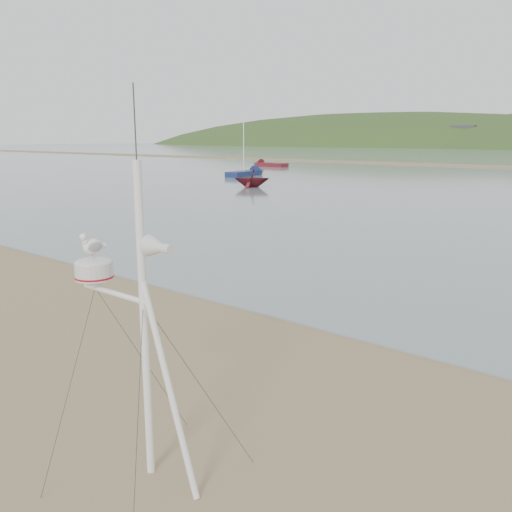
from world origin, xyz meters
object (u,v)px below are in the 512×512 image
Objects in this scene: mast_rig at (141,388)px; dinghy_red_far at (265,164)px; boat_red at (252,170)px; sailboat_blue_near at (252,173)px.

dinghy_red_far is (-41.30, 53.51, -0.77)m from mast_rig.
mast_rig is at bearing -52.34° from dinghy_red_far.
boat_red is (-22.68, 28.81, 0.29)m from mast_rig.
sailboat_blue_near is at bearing -173.55° from boat_red.
dinghy_red_far is at bearing 127.66° from mast_rig.
boat_red is 13.46m from sailboat_blue_near.
boat_red is 30.95m from dinghy_red_far.
dinghy_red_far is 17.55m from sailboat_blue_near.
sailboat_blue_near is (9.95, -14.46, 0.01)m from dinghy_red_far.
sailboat_blue_near is at bearing 128.76° from mast_rig.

